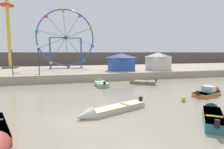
# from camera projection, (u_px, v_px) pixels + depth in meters

# --- Properties ---
(ground_plane) EXTENTS (240.00, 240.00, 0.00)m
(ground_plane) POSITION_uv_depth(u_px,v_px,m) (79.00, 121.00, 12.35)
(ground_plane) COLOR gray
(quay_promenade) EXTENTS (110.00, 19.91, 1.13)m
(quay_promenade) POSITION_uv_depth(u_px,v_px,m) (64.00, 72.00, 37.27)
(quay_promenade) COLOR tan
(quay_promenade) RESTS_ON ground_plane
(distant_town_skyline) EXTENTS (140.00, 3.00, 4.40)m
(distant_town_skyline) POSITION_uv_depth(u_px,v_px,m) (61.00, 59.00, 59.56)
(distant_town_skyline) COLOR #564C47
(distant_town_skyline) RESTS_ON ground_plane
(motorboat_pale_grey) EXTENTS (5.87, 3.25, 1.04)m
(motorboat_pale_grey) POSITION_uv_depth(u_px,v_px,m) (107.00, 110.00, 13.79)
(motorboat_pale_grey) COLOR silver
(motorboat_pale_grey) RESTS_ON ground_plane
(motorboat_teal_painted) EXTENTS (3.97, 4.52, 1.12)m
(motorboat_teal_painted) POSITION_uv_depth(u_px,v_px,m) (212.00, 115.00, 12.60)
(motorboat_teal_painted) COLOR teal
(motorboat_teal_painted) RESTS_ON ground_plane
(motorboat_orange_hull) EXTENTS (4.20, 2.72, 1.42)m
(motorboat_orange_hull) POSITION_uv_depth(u_px,v_px,m) (210.00, 92.00, 19.85)
(motorboat_orange_hull) COLOR orange
(motorboat_orange_hull) RESTS_ON ground_plane
(motorboat_olive_wood) EXTENTS (3.84, 3.12, 1.36)m
(motorboat_olive_wood) POSITION_uv_depth(u_px,v_px,m) (139.00, 82.00, 26.82)
(motorboat_olive_wood) COLOR olive
(motorboat_olive_wood) RESTS_ON ground_plane
(motorboat_seafoam) EXTENTS (1.41, 4.12, 1.30)m
(motorboat_seafoam) POSITION_uv_depth(u_px,v_px,m) (100.00, 83.00, 25.68)
(motorboat_seafoam) COLOR #93BCAD
(motorboat_seafoam) RESTS_ON ground_plane
(ferris_wheel_blue_frame) EXTENTS (11.25, 1.20, 11.73)m
(ferris_wheel_blue_frame) POSITION_uv_depth(u_px,v_px,m) (66.00, 39.00, 38.30)
(ferris_wheel_blue_frame) COLOR #334CA8
(ferris_wheel_blue_frame) RESTS_ON quay_promenade
(drop_tower_yellow_tower) EXTENTS (2.80, 2.80, 16.16)m
(drop_tower_yellow_tower) POSITION_uv_depth(u_px,v_px,m) (8.00, 28.00, 39.12)
(drop_tower_yellow_tower) COLOR gold
(drop_tower_yellow_tower) RESTS_ON quay_promenade
(carnival_booth_white_ticket) EXTENTS (4.20, 3.45, 3.22)m
(carnival_booth_white_ticket) POSITION_uv_depth(u_px,v_px,m) (158.00, 61.00, 36.21)
(carnival_booth_white_ticket) COLOR silver
(carnival_booth_white_ticket) RESTS_ON quay_promenade
(carnival_booth_blue_tent) EXTENTS (4.65, 3.71, 3.07)m
(carnival_booth_blue_tent) POSITION_uv_depth(u_px,v_px,m) (121.00, 62.00, 34.45)
(carnival_booth_blue_tent) COLOR #3356B7
(carnival_booth_blue_tent) RESTS_ON quay_promenade
(promenade_lamp_near) EXTENTS (0.32, 0.32, 4.17)m
(promenade_lamp_near) POSITION_uv_depth(u_px,v_px,m) (39.00, 56.00, 27.11)
(promenade_lamp_near) COLOR #2D2D33
(promenade_lamp_near) RESTS_ON quay_promenade
(promenade_lamp_far) EXTENTS (0.32, 0.32, 3.87)m
(promenade_lamp_far) POSITION_uv_depth(u_px,v_px,m) (12.00, 57.00, 26.52)
(promenade_lamp_far) COLOR #2D2D33
(promenade_lamp_far) RESTS_ON quay_promenade
(mooring_buoy_orange) EXTENTS (0.44, 0.44, 0.44)m
(mooring_buoy_orange) POSITION_uv_depth(u_px,v_px,m) (183.00, 99.00, 17.24)
(mooring_buoy_orange) COLOR yellow
(mooring_buoy_orange) RESTS_ON ground_plane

